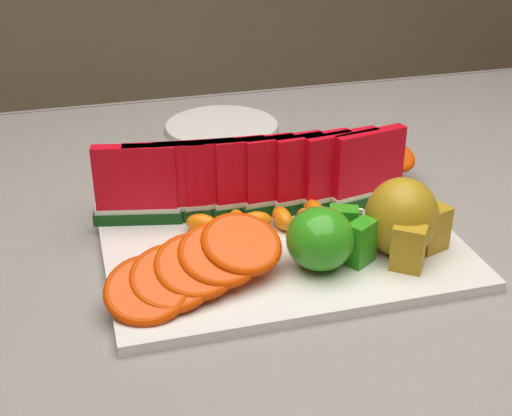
{
  "coord_description": "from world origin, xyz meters",
  "views": [
    {
      "loc": [
        -0.13,
        -0.71,
        1.18
      ],
      "look_at": [
        0.05,
        -0.03,
        0.81
      ],
      "focal_mm": 50.0,
      "sensor_mm": 36.0,
      "label": 1
    }
  ],
  "objects_px": {
    "platter": "(280,243)",
    "side_plate": "(222,127)",
    "pear_cluster": "(404,220)",
    "apple_cluster": "(326,238)"
  },
  "relations": [
    {
      "from": "pear_cluster",
      "to": "side_plate",
      "type": "relative_size",
      "value": 0.5
    },
    {
      "from": "platter",
      "to": "pear_cluster",
      "type": "height_order",
      "value": "pear_cluster"
    },
    {
      "from": "pear_cluster",
      "to": "side_plate",
      "type": "height_order",
      "value": "pear_cluster"
    },
    {
      "from": "apple_cluster",
      "to": "pear_cluster",
      "type": "height_order",
      "value": "pear_cluster"
    },
    {
      "from": "platter",
      "to": "side_plate",
      "type": "height_order",
      "value": "platter"
    },
    {
      "from": "apple_cluster",
      "to": "side_plate",
      "type": "relative_size",
      "value": 0.48
    },
    {
      "from": "platter",
      "to": "pear_cluster",
      "type": "relative_size",
      "value": 3.64
    },
    {
      "from": "platter",
      "to": "side_plate",
      "type": "xyz_separation_m",
      "value": [
        0.02,
        0.38,
        -0.0
      ]
    },
    {
      "from": "pear_cluster",
      "to": "platter",
      "type": "bearing_deg",
      "value": 153.74
    },
    {
      "from": "side_plate",
      "to": "pear_cluster",
      "type": "bearing_deg",
      "value": -76.38
    }
  ]
}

